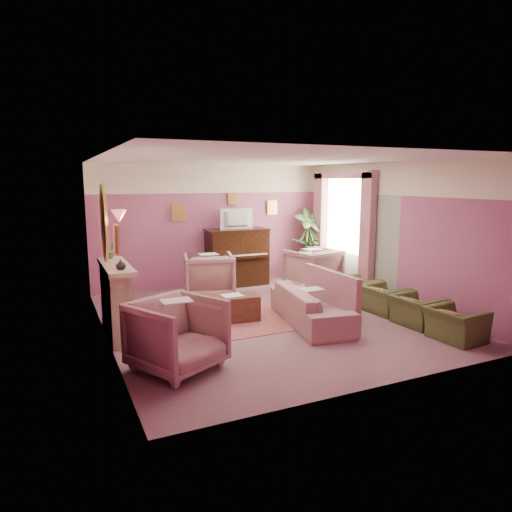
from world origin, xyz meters
name	(u,v)px	position (x,y,z in m)	size (l,w,h in m)	color
floor	(268,318)	(0.00, 0.00, 0.00)	(5.50, 6.00, 0.01)	#855C64
ceiling	(269,159)	(0.00, 0.00, 2.80)	(5.50, 6.00, 0.01)	white
wall_back	(212,225)	(0.00, 3.00, 1.40)	(5.50, 0.02, 2.80)	#84476E
wall_front	(384,272)	(0.00, -3.00, 1.40)	(5.50, 0.02, 2.80)	#84476E
wall_left	(103,251)	(-2.75, 0.00, 1.40)	(0.02, 6.00, 2.80)	#84476E
wall_right	(393,233)	(2.75, 0.00, 1.40)	(0.02, 6.00, 2.80)	#84476E
picture_rail_band	(211,179)	(0.00, 2.99, 2.47)	(5.50, 0.01, 0.65)	#F4E9CA
stripe_panel	(352,242)	(2.73, 1.30, 1.07)	(0.01, 3.00, 2.15)	#9BA090
fireplace_surround	(116,302)	(-2.59, 0.20, 0.55)	(0.30, 1.40, 1.10)	tan
fireplace_inset	(123,310)	(-2.49, 0.20, 0.40)	(0.18, 0.72, 0.68)	black
fire_ember	(126,321)	(-2.45, 0.20, 0.22)	(0.06, 0.54, 0.10)	orange
mantel_shelf	(116,266)	(-2.56, 0.20, 1.12)	(0.40, 1.55, 0.07)	tan
hearth	(130,333)	(-2.39, 0.20, 0.01)	(0.55, 1.50, 0.02)	tan
mirror_frame	(104,223)	(-2.70, 0.20, 1.80)	(0.04, 0.72, 1.20)	gold
mirror_glass	(106,223)	(-2.67, 0.20, 1.80)	(0.01, 0.60, 1.06)	silver
sconce_shade	(119,216)	(-2.62, -0.85, 1.98)	(0.20, 0.20, 0.16)	#FF8470
piano	(237,258)	(0.50, 2.68, 0.65)	(1.40, 0.60, 1.30)	black
piano_keyshelf	(243,257)	(0.50, 2.33, 0.72)	(1.30, 0.12, 0.06)	black
piano_keys	(243,255)	(0.50, 2.33, 0.76)	(1.20, 0.08, 0.02)	white
piano_top	(237,230)	(0.50, 2.68, 1.31)	(1.45, 0.65, 0.04)	black
television	(238,217)	(0.50, 2.63, 1.60)	(0.80, 0.12, 0.48)	black
print_back_left	(178,213)	(-0.80, 2.96, 1.72)	(0.30, 0.03, 0.38)	gold
print_back_right	(272,207)	(1.55, 2.96, 1.78)	(0.26, 0.03, 0.34)	gold
print_back_mid	(232,199)	(0.50, 2.96, 2.00)	(0.22, 0.03, 0.26)	gold
print_left_wall	(117,239)	(-2.71, -1.20, 1.72)	(0.03, 0.28, 0.36)	gold
window_blind	(345,213)	(2.70, 1.55, 1.70)	(0.03, 1.40, 1.80)	beige
curtain_left	(367,235)	(2.62, 0.63, 1.30)	(0.16, 0.34, 2.60)	#A66570
curtain_right	(320,227)	(2.62, 2.47, 1.30)	(0.16, 0.34, 2.60)	#A66570
pelmet	(343,175)	(2.62, 1.55, 2.56)	(0.16, 2.20, 0.16)	#A66570
mantel_plant	(111,251)	(-2.55, 0.75, 1.29)	(0.16, 0.16, 0.28)	#437437
mantel_vase	(121,265)	(-2.55, -0.30, 1.23)	(0.16, 0.16, 0.16)	#F4E9CA
area_rug	(232,321)	(-0.67, 0.10, 0.01)	(2.50, 1.80, 0.01)	#A24D4D
coffee_table	(229,308)	(-0.68, 0.17, 0.23)	(1.00, 0.50, 0.45)	#502C1D
table_paper	(232,295)	(-0.63, 0.17, 0.46)	(0.35, 0.28, 0.01)	white
sofa	(311,299)	(0.55, -0.54, 0.42)	(0.70, 2.10, 0.85)	#A97B7A
sofa_throw	(331,287)	(0.95, -0.54, 0.60)	(0.11, 1.59, 0.58)	#A66570
floral_armchair_left	(209,273)	(-0.49, 1.84, 0.52)	(1.00, 1.00, 1.04)	#A97B7A
floral_armchair_right	(313,267)	(1.85, 1.52, 0.52)	(1.00, 1.00, 1.04)	#A97B7A
floral_armchair_front	(177,331)	(-2.05, -1.50, 0.52)	(1.00, 1.00, 1.04)	#A97B7A
olive_chair_a	(456,319)	(2.12, -2.21, 0.34)	(0.55, 0.79, 0.68)	#485227
olive_chair_b	(417,306)	(2.12, -1.39, 0.34)	(0.55, 0.79, 0.68)	#485227
olive_chair_c	(384,295)	(2.12, -0.57, 0.34)	(0.55, 0.79, 0.68)	#485227
olive_chair_d	(357,286)	(2.12, 0.25, 0.34)	(0.55, 0.79, 0.68)	#485227
side_table	(309,266)	(2.35, 2.49, 0.35)	(0.52, 0.52, 0.70)	white
side_plant_big	(310,245)	(2.35, 2.49, 0.87)	(0.30, 0.30, 0.34)	#437437
side_plant_small	(316,246)	(2.47, 2.39, 0.84)	(0.16, 0.16, 0.28)	#437437
palm_pot	(308,272)	(2.37, 2.58, 0.17)	(0.34, 0.34, 0.34)	#A2592D
palm_plant	(308,237)	(2.37, 2.58, 1.06)	(0.76, 0.76, 1.44)	#437437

